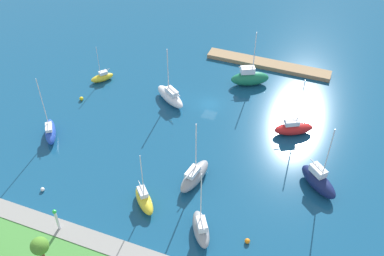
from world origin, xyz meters
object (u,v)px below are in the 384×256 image
Objects in this scene: sailboat_yellow_center_basin at (102,77)px; sailboat_blue_inner_mooring at (50,131)px; sailboat_navy_outer_mooring at (318,181)px; mooring_buoy_white at (43,189)px; sailboat_green_far_south at (250,78)px; sailboat_gray_by_breakwater at (201,229)px; pier_dock at (268,64)px; park_tree_center at (40,246)px; harbor_beacon at (56,218)px; sailboat_white_west_end at (170,96)px; mooring_buoy_yellow at (81,99)px; sailboat_yellow_far_north at (144,200)px; sailboat_gray_near_pier at (194,176)px; mooring_buoy_orange at (247,241)px; sailboat_red_mid_basin at (293,128)px.

sailboat_blue_inner_mooring is at bearing 40.46° from sailboat_yellow_center_basin.
mooring_buoy_white is (37.71, 15.24, -1.15)m from sailboat_navy_outer_mooring.
sailboat_green_far_south is 36.22m from sailboat_gray_by_breakwater.
pier_dock is 2.18× the size of sailboat_blue_inner_mooring.
park_tree_center is 0.47× the size of sailboat_green_far_south.
harbor_beacon is 37.21m from sailboat_navy_outer_mooring.
sailboat_white_west_end reaches higher than mooring_buoy_yellow.
sailboat_blue_inner_mooring is (14.84, 16.11, -0.04)m from sailboat_white_west_end.
harbor_beacon reaches higher than mooring_buoy_yellow.
sailboat_white_west_end is at bearing -108.90° from mooring_buoy_white.
sailboat_yellow_far_north is at bearing -168.66° from mooring_buoy_white.
park_tree_center is at bearing 160.36° from sailboat_gray_near_pier.
sailboat_green_far_south is 15.68× the size of mooring_buoy_orange.
sailboat_navy_outer_mooring is at bearing 113.23° from sailboat_yellow_center_basin.
mooring_buoy_white is at bearing -123.11° from sailboat_yellow_far_north.
sailboat_navy_outer_mooring is 27.44m from sailboat_green_far_south.
sailboat_navy_outer_mooring is 25.61m from sailboat_yellow_far_north.
harbor_beacon is at bearing 116.59° from mooring_buoy_yellow.
sailboat_yellow_far_north reaches higher than sailboat_yellow_center_basin.
sailboat_blue_inner_mooring reaches higher than pier_dock.
mooring_buoy_white is at bearing -116.48° from sailboat_navy_outer_mooring.
sailboat_navy_outer_mooring is at bearing -119.68° from sailboat_blue_inner_mooring.
sailboat_green_far_south is at bearing -104.73° from park_tree_center.
sailboat_red_mid_basin is at bearing -140.88° from mooring_buoy_white.
pier_dock is at bearing 159.65° from sailboat_yellow_center_basin.
sailboat_yellow_center_basin reaches higher than mooring_buoy_white.
sailboat_gray_near_pier reaches higher than sailboat_yellow_center_basin.
sailboat_white_west_end reaches higher than pier_dock.
sailboat_gray_near_pier is at bearing 157.27° from sailboat_white_west_end.
sailboat_blue_inner_mooring is (26.96, 26.63, -0.34)m from sailboat_green_far_south.
sailboat_blue_inner_mooring reaches higher than sailboat_yellow_far_north.
harbor_beacon is 30.03m from mooring_buoy_yellow.
sailboat_navy_outer_mooring is 1.16× the size of sailboat_yellow_far_north.
sailboat_navy_outer_mooring reaches higher than pier_dock.
sailboat_red_mid_basin is 1.00× the size of sailboat_white_west_end.
pier_dock reaches higher than mooring_buoy_orange.
sailboat_gray_by_breakwater is at bearing 88.09° from sailboat_yellow_center_basin.
sailboat_yellow_center_basin reaches higher than harbor_beacon.
mooring_buoy_white is at bearing -169.55° from sailboat_red_mid_basin.
sailboat_yellow_center_basin is at bearing 17.04° from sailboat_gray_by_breakwater.
sailboat_red_mid_basin reaches higher than mooring_buoy_orange.
sailboat_navy_outer_mooring is (-29.09, -26.07, -3.87)m from park_tree_center.
park_tree_center is 43.79m from sailboat_red_mid_basin.
pier_dock is at bearing -29.53° from sailboat_gray_by_breakwater.
sailboat_yellow_far_north is 13.58× the size of mooring_buoy_yellow.
sailboat_gray_near_pier is 1.46× the size of sailboat_yellow_center_basin.
sailboat_white_west_end is 0.94× the size of sailboat_blue_inner_mooring.
sailboat_white_west_end is (-0.50, -37.49, -4.05)m from park_tree_center.
sailboat_white_west_end is 16.54m from mooring_buoy_yellow.
sailboat_blue_inner_mooring is 10.66m from mooring_buoy_yellow.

